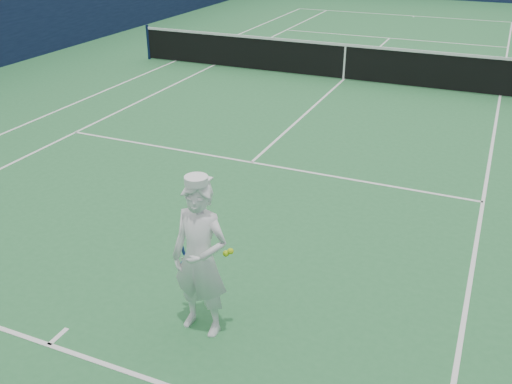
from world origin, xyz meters
TOP-DOWN VIEW (x-y plane):
  - ground at (0.00, 0.00)m, footprint 80.00×80.00m
  - court_markings at (0.00, 0.00)m, footprint 11.03×23.83m
  - windscreen_fence at (0.00, 0.00)m, footprint 20.12×36.12m
  - tennis_net at (0.00, 0.00)m, footprint 12.88×0.09m
  - tennis_player at (1.41, -10.95)m, footprint 0.76×0.51m

SIDE VIEW (x-z plane):
  - ground at x=0.00m, z-range 0.00..0.00m
  - court_markings at x=0.00m, z-range 0.00..0.01m
  - tennis_net at x=0.00m, z-range 0.02..1.09m
  - tennis_player at x=1.41m, z-range -0.02..1.86m
  - windscreen_fence at x=0.00m, z-range 0.00..4.00m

